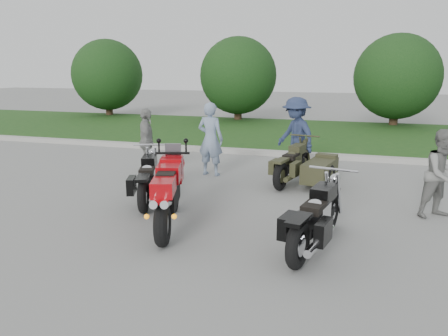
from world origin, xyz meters
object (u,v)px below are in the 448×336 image
(cruiser_sidecar, at_px, (308,168))
(person_back, at_px, (147,141))
(cruiser_right, at_px, (315,221))
(person_stripe, at_px, (210,139))
(cruiser_left, at_px, (148,181))
(person_denim, at_px, (296,135))
(person_grey, at_px, (443,174))
(sportbike_red, at_px, (168,192))

(cruiser_sidecar, bearing_deg, person_back, -168.09)
(cruiser_right, bearing_deg, person_stripe, 138.89)
(cruiser_left, xyz_separation_m, person_back, (-1.08, 2.13, 0.38))
(person_denim, bearing_deg, cruiser_right, -36.52)
(person_grey, bearing_deg, person_back, 132.51)
(person_stripe, bearing_deg, cruiser_left, 86.50)
(cruiser_sidecar, xyz_separation_m, person_grey, (2.47, -1.46, 0.39))
(person_back, bearing_deg, sportbike_red, -175.19)
(person_stripe, bearing_deg, cruiser_right, 134.46)
(cruiser_left, height_order, person_stripe, person_stripe)
(cruiser_right, bearing_deg, person_grey, 58.51)
(person_stripe, distance_m, person_denim, 2.13)
(cruiser_right, xyz_separation_m, cruiser_sidecar, (-0.50, 3.55, -0.05))
(cruiser_left, xyz_separation_m, person_denim, (2.42, 3.32, 0.51))
(person_denim, bearing_deg, person_stripe, -113.49)
(person_stripe, xyz_separation_m, person_back, (-1.56, -0.32, -0.08))
(cruiser_left, xyz_separation_m, cruiser_right, (3.37, -1.40, 0.01))
(cruiser_right, height_order, person_denim, person_denim)
(person_stripe, distance_m, person_back, 1.59)
(sportbike_red, relative_size, person_denim, 1.16)
(sportbike_red, bearing_deg, cruiser_sidecar, 43.61)
(cruiser_right, bearing_deg, person_denim, 113.29)
(sportbike_red, xyz_separation_m, person_stripe, (-0.51, 3.67, 0.27))
(cruiser_sidecar, height_order, person_back, person_back)
(cruiser_left, distance_m, person_stripe, 2.53)
(cruiser_right, relative_size, cruiser_sidecar, 1.04)
(cruiser_sidecar, height_order, person_grey, person_grey)
(cruiser_sidecar, relative_size, person_stripe, 1.20)
(sportbike_red, relative_size, cruiser_right, 0.98)
(sportbike_red, relative_size, person_grey, 1.40)
(sportbike_red, relative_size, cruiser_sidecar, 1.02)
(person_stripe, bearing_deg, sportbike_red, 105.34)
(cruiser_left, relative_size, person_back, 1.30)
(person_denim, height_order, person_back, person_denim)
(person_grey, bearing_deg, person_stripe, 125.30)
(cruiser_sidecar, bearing_deg, sportbike_red, -107.69)
(cruiser_left, relative_size, person_denim, 1.12)
(cruiser_left, bearing_deg, person_grey, -12.43)
(cruiser_right, xyz_separation_m, person_back, (-4.45, 3.53, 0.37))
(cruiser_left, relative_size, person_stripe, 1.18)
(sportbike_red, height_order, cruiser_right, sportbike_red)
(cruiser_right, distance_m, person_grey, 2.90)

